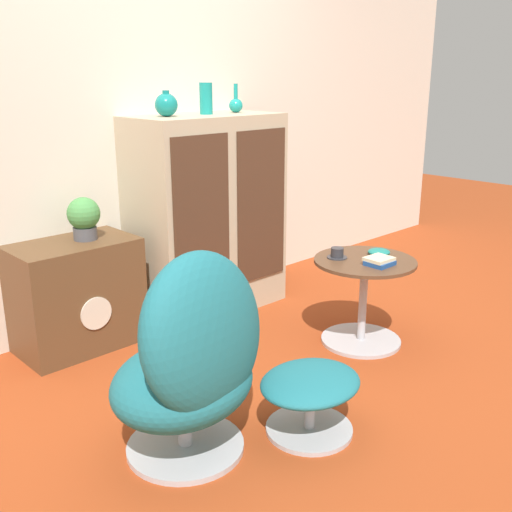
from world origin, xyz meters
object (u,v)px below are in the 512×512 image
(tv_console, at_px, (77,295))
(teacup, at_px, (337,254))
(vase_inner_left, at_px, (206,99))
(coffee_table, at_px, (363,296))
(bowl, at_px, (379,252))
(potted_plant, at_px, (84,217))
(egg_chair, at_px, (193,360))
(ottoman, at_px, (310,390))
(vase_leftmost, at_px, (166,105))
(vase_inner_right, at_px, (236,104))
(book_stack, at_px, (379,261))
(sideboard, at_px, (207,215))

(tv_console, distance_m, teacup, 1.42)
(tv_console, relative_size, vase_inner_left, 3.57)
(coffee_table, bearing_deg, vase_inner_left, 104.46)
(teacup, distance_m, bowl, 0.24)
(potted_plant, bearing_deg, egg_chair, -100.96)
(ottoman, bearing_deg, vase_leftmost, 76.77)
(tv_console, distance_m, coffee_table, 1.55)
(ottoman, xyz_separation_m, vase_leftmost, (0.32, 1.38, 1.08))
(coffee_table, xyz_separation_m, vase_inner_right, (-0.02, 1.00, 0.98))
(potted_plant, bearing_deg, tv_console, -179.71)
(teacup, bearing_deg, egg_chair, -166.28)
(bowl, bearing_deg, potted_plant, 138.77)
(vase_leftmost, relative_size, book_stack, 1.01)
(ottoman, distance_m, potted_plant, 1.53)
(coffee_table, height_order, teacup, teacup)
(egg_chair, xyz_separation_m, teacup, (1.22, 0.30, 0.10))
(ottoman, bearing_deg, teacup, 32.79)
(vase_inner_left, bearing_deg, egg_chair, -131.77)
(sideboard, relative_size, potted_plant, 5.30)
(sideboard, relative_size, teacup, 11.03)
(potted_plant, relative_size, book_stack, 1.63)
(sideboard, xyz_separation_m, ottoman, (-0.59, -1.37, -0.41))
(vase_inner_left, height_order, teacup, vase_inner_left)
(book_stack, distance_m, bowl, 0.18)
(potted_plant, relative_size, bowl, 1.88)
(coffee_table, distance_m, teacup, 0.27)
(coffee_table, xyz_separation_m, vase_leftmost, (-0.54, 1.00, 1.00))
(bowl, bearing_deg, vase_inner_right, 98.40)
(sideboard, bearing_deg, vase_inner_right, 0.88)
(vase_inner_left, distance_m, bowl, 1.34)
(sideboard, distance_m, teacup, 0.90)
(vase_leftmost, bearing_deg, bowl, -56.40)
(vase_inner_left, height_order, vase_inner_right, vase_inner_left)
(egg_chair, bearing_deg, tv_console, 82.73)
(vase_leftmost, distance_m, bowl, 1.43)
(ottoman, height_order, vase_inner_left, vase_inner_left)
(sideboard, xyz_separation_m, vase_inner_right, (0.25, 0.00, 0.65))
(tv_console, distance_m, vase_inner_right, 1.48)
(bowl, bearing_deg, teacup, 148.46)
(vase_inner_right, bearing_deg, ottoman, -121.40)
(tv_console, relative_size, potted_plant, 2.82)
(coffee_table, bearing_deg, egg_chair, -172.48)
(egg_chair, bearing_deg, ottoman, -25.09)
(coffee_table, distance_m, vase_inner_left, 1.45)
(egg_chair, height_order, bowl, egg_chair)
(book_stack, bearing_deg, potted_plant, 132.26)
(egg_chair, distance_m, vase_inner_left, 1.81)
(bowl, bearing_deg, ottoman, -159.10)
(vase_inner_left, xyz_separation_m, teacup, (0.17, -0.87, -0.79))
(vase_leftmost, relative_size, potted_plant, 0.62)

